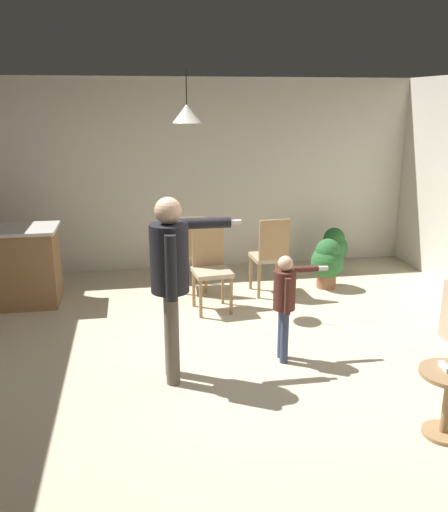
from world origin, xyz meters
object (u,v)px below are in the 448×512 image
object	(u,v)px
person_adult	(171,270)
kitchen_counter	(6,267)
side_table_by_couch	(448,396)
potted_plant_corner	(327,261)
dining_chair_near_wall	(210,264)
potted_plant_by_wall	(334,247)
spare_remote_on_table	(445,367)
person_child	(285,296)
dining_chair_centre_back	(191,250)
dining_chair_by_counter	(271,253)

from	to	relation	value
person_adult	kitchen_counter	bearing A→B (deg)	-139.05
side_table_by_couch	potted_plant_corner	size ratio (longest dim) A/B	0.78
side_table_by_couch	dining_chair_near_wall	distance (m)	3.10
potted_plant_by_wall	spare_remote_on_table	bearing A→B (deg)	-99.60
person_adult	potted_plant_corner	xyz separation A→B (m)	(2.18, 2.09, -0.65)
dining_chair_near_wall	potted_plant_by_wall	world-z (taller)	dining_chair_near_wall
potted_plant_corner	potted_plant_by_wall	distance (m)	0.81
kitchen_counter	spare_remote_on_table	size ratio (longest dim) A/B	9.69
person_child	dining_chair_near_wall	world-z (taller)	person_child
person_child	dining_chair_near_wall	size ratio (longest dim) A/B	1.03
side_table_by_couch	dining_chair_near_wall	size ratio (longest dim) A/B	0.52
kitchen_counter	spare_remote_on_table	xyz separation A→B (m)	(3.70, -3.28, 0.06)
person_adult	potted_plant_corner	distance (m)	3.09
kitchen_counter	dining_chair_centre_back	xyz separation A→B (m)	(2.24, 0.14, 0.07)
side_table_by_couch	person_adult	bearing A→B (deg)	148.06
dining_chair_near_wall	spare_remote_on_table	xyz separation A→B (m)	(1.31, -2.75, -0.01)
potted_plant_corner	potted_plant_by_wall	size ratio (longest dim) A/B	1.06
kitchen_counter	dining_chair_near_wall	distance (m)	2.45
dining_chair_centre_back	potted_plant_by_wall	distance (m)	2.21
dining_chair_by_counter	dining_chair_centre_back	bearing A→B (deg)	157.44
potted_plant_corner	potted_plant_by_wall	world-z (taller)	potted_plant_corner
kitchen_counter	dining_chair_near_wall	size ratio (longest dim) A/B	1.26
dining_chair_centre_back	side_table_by_couch	bearing A→B (deg)	-62.37
kitchen_counter	person_adult	size ratio (longest dim) A/B	0.77
person_child	dining_chair_by_counter	xyz separation A→B (m)	(0.32, 1.77, -0.10)
dining_chair_centre_back	spare_remote_on_table	size ratio (longest dim) A/B	7.69
kitchen_counter	dining_chair_by_counter	size ratio (longest dim) A/B	1.26
side_table_by_couch	dining_chair_centre_back	bearing A→B (deg)	113.28
side_table_by_couch	dining_chair_centre_back	size ratio (longest dim) A/B	0.52
person_child	dining_chair_centre_back	size ratio (longest dim) A/B	1.03
person_child	potted_plant_corner	size ratio (longest dim) A/B	1.56
kitchen_counter	potted_plant_corner	xyz separation A→B (m)	(4.01, -0.05, -0.11)
dining_chair_by_counter	person_child	bearing A→B (deg)	-104.43
dining_chair_centre_back	potted_plant_corner	xyz separation A→B (m)	(1.77, -0.19, -0.18)
dining_chair_near_wall	potted_plant_corner	world-z (taller)	dining_chair_near_wall
person_child	dining_chair_by_counter	world-z (taller)	person_child
dining_chair_centre_back	spare_remote_on_table	world-z (taller)	dining_chair_centre_back
person_child	potted_plant_by_wall	distance (m)	3.03
person_child	spare_remote_on_table	distance (m)	1.56
dining_chair_near_wall	spare_remote_on_table	distance (m)	3.05
person_adult	dining_chair_near_wall	distance (m)	1.77
dining_chair_near_wall	kitchen_counter	bearing A→B (deg)	-18.54
kitchen_counter	dining_chair_near_wall	xyz separation A→B (m)	(2.39, -0.53, 0.07)
side_table_by_couch	dining_chair_by_counter	size ratio (longest dim) A/B	0.52
spare_remote_on_table	dining_chair_by_counter	bearing A→B (deg)	99.16
person_adult	potted_plant_by_wall	distance (m)	3.85
dining_chair_centre_back	dining_chair_near_wall	bearing A→B (deg)	-72.72
potted_plant_by_wall	dining_chair_centre_back	bearing A→B (deg)	-165.90
kitchen_counter	potted_plant_corner	bearing A→B (deg)	-0.77
person_adult	potted_plant_by_wall	bearing A→B (deg)	138.31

